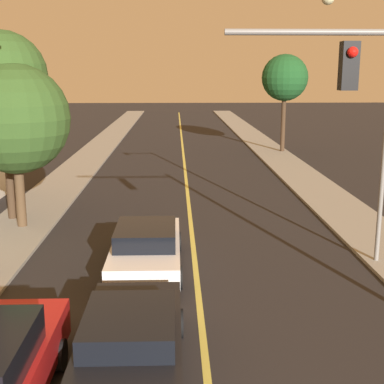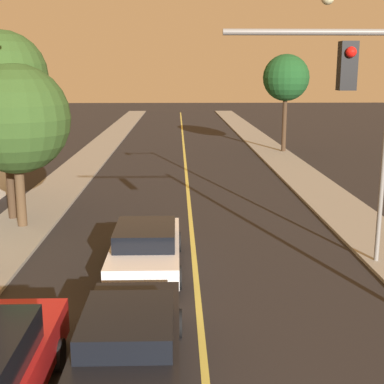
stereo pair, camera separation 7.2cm
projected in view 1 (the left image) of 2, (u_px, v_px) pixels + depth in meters
name	position (u px, v px, depth m)	size (l,w,h in m)	color
road_surface	(183.00, 149.00, 40.98)	(10.32, 80.00, 0.01)	black
sidewalk_left	(99.00, 148.00, 40.77)	(2.50, 80.00, 0.12)	gray
sidewalk_right	(266.00, 147.00, 41.17)	(2.50, 80.00, 0.12)	gray
car_near_lane_front	(131.00, 341.00, 10.11)	(2.04, 4.77, 1.36)	black
car_near_lane_second	(146.00, 246.00, 15.66)	(2.07, 4.97, 1.37)	white
streetlamp_right	(372.00, 95.00, 15.15)	(2.15, 0.36, 7.75)	slate
tree_left_near	(15.00, 119.00, 19.02)	(3.93, 3.93, 5.93)	#4C3823
tree_left_far	(2.00, 77.00, 19.77)	(3.34, 3.34, 7.12)	#3D2B1C
tree_right_near	(285.00, 78.00, 37.72)	(3.27, 3.27, 6.86)	#3D2B1C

